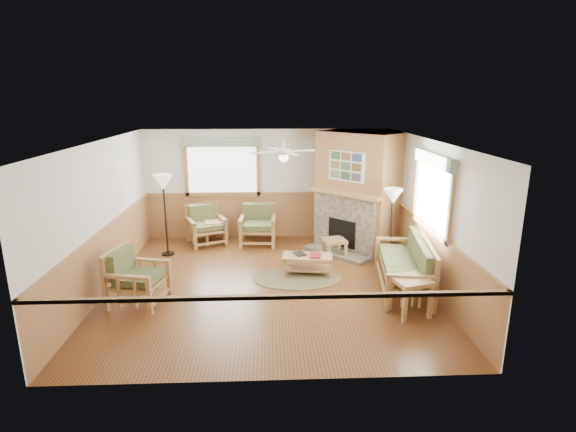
{
  "coord_description": "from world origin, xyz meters",
  "views": [
    {
      "loc": [
        0.02,
        -7.93,
        3.47
      ],
      "look_at": [
        0.4,
        0.7,
        1.15
      ],
      "focal_mm": 28.0,
      "sensor_mm": 36.0,
      "label": 1
    }
  ],
  "objects_px": {
    "sofa": "(403,264)",
    "coffee_table": "(307,265)",
    "armchair_back_left": "(206,225)",
    "end_table_sofa": "(410,297)",
    "armchair_left": "(138,277)",
    "end_table_chairs": "(215,232)",
    "floor_lamp_left": "(165,215)",
    "footstool": "(334,248)",
    "floor_lamp_right": "(391,229)",
    "armchair_back_right": "(258,225)"
  },
  "relations": [
    {
      "from": "floor_lamp_right",
      "to": "floor_lamp_left",
      "type": "bearing_deg",
      "value": 167.89
    },
    {
      "from": "sofa",
      "to": "armchair_left",
      "type": "xyz_separation_m",
      "value": [
        -4.73,
        -0.41,
        0.0
      ]
    },
    {
      "from": "armchair_back_left",
      "to": "coffee_table",
      "type": "distance_m",
      "value": 3.05
    },
    {
      "from": "end_table_chairs",
      "to": "armchair_left",
      "type": "bearing_deg",
      "value": -106.42
    },
    {
      "from": "floor_lamp_left",
      "to": "floor_lamp_right",
      "type": "bearing_deg",
      "value": -12.11
    },
    {
      "from": "footstool",
      "to": "armchair_back_right",
      "type": "bearing_deg",
      "value": 149.48
    },
    {
      "from": "armchair_left",
      "to": "coffee_table",
      "type": "relative_size",
      "value": 0.96
    },
    {
      "from": "armchair_back_left",
      "to": "armchair_left",
      "type": "distance_m",
      "value": 3.27
    },
    {
      "from": "armchair_back_right",
      "to": "floor_lamp_right",
      "type": "distance_m",
      "value": 3.28
    },
    {
      "from": "floor_lamp_left",
      "to": "armchair_left",
      "type": "bearing_deg",
      "value": -89.29
    },
    {
      "from": "armchair_left",
      "to": "floor_lamp_left",
      "type": "distance_m",
      "value": 2.47
    },
    {
      "from": "end_table_sofa",
      "to": "footstool",
      "type": "xyz_separation_m",
      "value": [
        -0.84,
        2.77,
        -0.11
      ]
    },
    {
      "from": "armchair_back_left",
      "to": "footstool",
      "type": "distance_m",
      "value": 3.14
    },
    {
      "from": "floor_lamp_left",
      "to": "sofa",
      "type": "bearing_deg",
      "value": -23.03
    },
    {
      "from": "floor_lamp_left",
      "to": "footstool",
      "type": "bearing_deg",
      "value": -4.66
    },
    {
      "from": "footstool",
      "to": "coffee_table",
      "type": "bearing_deg",
      "value": -125.04
    },
    {
      "from": "armchair_back_left",
      "to": "floor_lamp_left",
      "type": "height_order",
      "value": "floor_lamp_left"
    },
    {
      "from": "armchair_back_right",
      "to": "end_table_chairs",
      "type": "bearing_deg",
      "value": 177.28
    },
    {
      "from": "armchair_back_right",
      "to": "armchair_back_left",
      "type": "bearing_deg",
      "value": -179.36
    },
    {
      "from": "end_table_chairs",
      "to": "floor_lamp_right",
      "type": "distance_m",
      "value": 4.25
    },
    {
      "from": "armchair_back_right",
      "to": "coffee_table",
      "type": "xyz_separation_m",
      "value": [
        1.03,
        -1.99,
        -0.27
      ]
    },
    {
      "from": "sofa",
      "to": "end_table_chairs",
      "type": "xyz_separation_m",
      "value": [
        -3.78,
        2.83,
        -0.2
      ]
    },
    {
      "from": "coffee_table",
      "to": "floor_lamp_left",
      "type": "xyz_separation_m",
      "value": [
        -3.05,
        1.28,
        0.72
      ]
    },
    {
      "from": "end_table_sofa",
      "to": "end_table_chairs",
      "type": "bearing_deg",
      "value": 132.78
    },
    {
      "from": "coffee_table",
      "to": "armchair_back_left",
      "type": "bearing_deg",
      "value": 145.37
    },
    {
      "from": "footstool",
      "to": "sofa",
      "type": "bearing_deg",
      "value": -59.1
    },
    {
      "from": "armchair_left",
      "to": "footstool",
      "type": "bearing_deg",
      "value": -47.99
    },
    {
      "from": "sofa",
      "to": "floor_lamp_left",
      "type": "height_order",
      "value": "floor_lamp_left"
    },
    {
      "from": "sofa",
      "to": "armchair_left",
      "type": "distance_m",
      "value": 4.75
    },
    {
      "from": "end_table_chairs",
      "to": "footstool",
      "type": "bearing_deg",
      "value": -21.95
    },
    {
      "from": "sofa",
      "to": "floor_lamp_left",
      "type": "bearing_deg",
      "value": -104.15
    },
    {
      "from": "floor_lamp_left",
      "to": "end_table_sofa",
      "type": "bearing_deg",
      "value": -33.91
    },
    {
      "from": "end_table_chairs",
      "to": "floor_lamp_left",
      "type": "bearing_deg",
      "value": -140.79
    },
    {
      "from": "armchair_back_left",
      "to": "end_table_sofa",
      "type": "distance_m",
      "value": 5.38
    },
    {
      "from": "floor_lamp_right",
      "to": "coffee_table",
      "type": "bearing_deg",
      "value": -171.56
    },
    {
      "from": "end_table_chairs",
      "to": "floor_lamp_left",
      "type": "distance_m",
      "value": 1.42
    },
    {
      "from": "end_table_chairs",
      "to": "floor_lamp_right",
      "type": "bearing_deg",
      "value": -25.74
    },
    {
      "from": "armchair_back_left",
      "to": "floor_lamp_right",
      "type": "relative_size",
      "value": 0.55
    },
    {
      "from": "end_table_sofa",
      "to": "armchair_back_right",
      "type": "bearing_deg",
      "value": 124.05
    },
    {
      "from": "armchair_left",
      "to": "end_table_chairs",
      "type": "height_order",
      "value": "armchair_left"
    },
    {
      "from": "armchair_back_left",
      "to": "floor_lamp_right",
      "type": "xyz_separation_m",
      "value": [
        3.99,
        -1.77,
        0.38
      ]
    },
    {
      "from": "armchair_back_left",
      "to": "end_table_sofa",
      "type": "relative_size",
      "value": 1.48
    },
    {
      "from": "sofa",
      "to": "footstool",
      "type": "xyz_separation_m",
      "value": [
        -1.03,
        1.72,
        -0.27
      ]
    },
    {
      "from": "sofa",
      "to": "floor_lamp_left",
      "type": "relative_size",
      "value": 1.12
    },
    {
      "from": "sofa",
      "to": "coffee_table",
      "type": "relative_size",
      "value": 2.09
    },
    {
      "from": "armchair_left",
      "to": "end_table_sofa",
      "type": "relative_size",
      "value": 1.52
    },
    {
      "from": "sofa",
      "to": "armchair_back_right",
      "type": "xyz_separation_m",
      "value": [
        -2.74,
        2.73,
        -0.01
      ]
    },
    {
      "from": "sofa",
      "to": "end_table_sofa",
      "type": "height_order",
      "value": "sofa"
    },
    {
      "from": "sofa",
      "to": "end_table_chairs",
      "type": "relative_size",
      "value": 3.73
    },
    {
      "from": "footstool",
      "to": "floor_lamp_left",
      "type": "bearing_deg",
      "value": 175.34
    }
  ]
}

